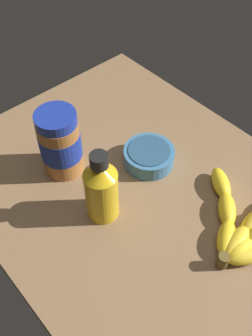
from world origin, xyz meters
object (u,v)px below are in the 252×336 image
object	(u,v)px
peanut_butter_jar	(60,143)
banana_bunch	(251,226)
honey_bottle	(101,189)
small_bowl	(149,156)

from	to	relation	value
peanut_butter_jar	banana_bunch	bearing A→B (deg)	24.88
peanut_butter_jar	honey_bottle	bearing A→B (deg)	-4.26
small_bowl	banana_bunch	bearing A→B (deg)	5.05
banana_bunch	peanut_butter_jar	distance (cm)	39.21
honey_bottle	small_bowl	xyz separation A→B (cm)	(-3.30, 15.21, -5.23)
peanut_butter_jar	small_bowl	size ratio (longest dim) A/B	1.37
banana_bunch	honey_bottle	distance (cm)	27.95
banana_bunch	peanut_butter_jar	bearing A→B (deg)	-155.12
banana_bunch	small_bowl	xyz separation A→B (cm)	(-24.49, -2.16, 0.27)
banana_bunch	peanut_butter_jar	world-z (taller)	peanut_butter_jar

